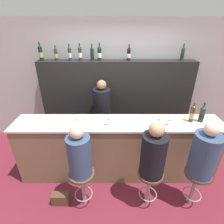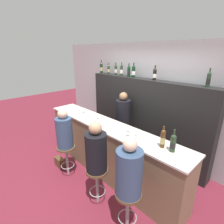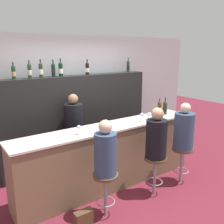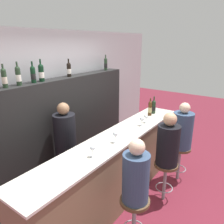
% 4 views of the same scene
% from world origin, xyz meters
% --- Properties ---
extents(ground_plane, '(16.00, 16.00, 0.00)m').
position_xyz_m(ground_plane, '(0.00, 0.00, 0.00)').
color(ground_plane, maroon).
extents(wall_back, '(6.40, 0.05, 2.60)m').
position_xyz_m(wall_back, '(0.00, 1.61, 1.30)').
color(wall_back, '#B2B2B7').
rests_on(wall_back, ground_plane).
extents(bar_counter, '(3.35, 0.55, 1.09)m').
position_xyz_m(bar_counter, '(0.00, 0.25, 0.55)').
color(bar_counter, brown).
rests_on(bar_counter, ground_plane).
extents(back_bar_cabinet, '(3.14, 0.28, 1.83)m').
position_xyz_m(back_bar_cabinet, '(0.00, 1.38, 0.92)').
color(back_bar_cabinet, black).
rests_on(back_bar_cabinet, ground_plane).
extents(wine_bottle_counter_0, '(0.07, 0.07, 0.33)m').
position_xyz_m(wine_bottle_counter_0, '(1.16, 0.28, 1.23)').
color(wine_bottle_counter_0, '#4C2D14').
rests_on(wine_bottle_counter_0, bar_counter).
extents(wine_bottle_counter_1, '(0.08, 0.08, 0.33)m').
position_xyz_m(wine_bottle_counter_1, '(1.31, 0.28, 1.22)').
color(wine_bottle_counter_1, '#233823').
rests_on(wine_bottle_counter_1, bar_counter).
extents(wine_bottle_backbar_1, '(0.07, 0.07, 0.28)m').
position_xyz_m(wine_bottle_backbar_1, '(-1.18, 1.38, 1.95)').
color(wine_bottle_backbar_1, '#233823').
rests_on(wine_bottle_backbar_1, back_bar_cabinet).
extents(wine_bottle_backbar_2, '(0.07, 0.07, 0.31)m').
position_xyz_m(wine_bottle_backbar_2, '(-0.92, 1.38, 1.96)').
color(wine_bottle_backbar_2, '#233823').
rests_on(wine_bottle_backbar_2, back_bar_cabinet).
extents(wine_bottle_backbar_3, '(0.07, 0.07, 0.32)m').
position_xyz_m(wine_bottle_backbar_3, '(-0.72, 1.38, 1.97)').
color(wine_bottle_backbar_3, '#233823').
rests_on(wine_bottle_backbar_3, back_bar_cabinet).
extents(wine_bottle_backbar_4, '(0.07, 0.07, 0.31)m').
position_xyz_m(wine_bottle_backbar_4, '(-0.48, 1.38, 1.96)').
color(wine_bottle_backbar_4, black).
rests_on(wine_bottle_backbar_4, back_bar_cabinet).
extents(wine_bottle_backbar_5, '(0.08, 0.08, 0.33)m').
position_xyz_m(wine_bottle_backbar_5, '(-0.34, 1.38, 1.96)').
color(wine_bottle_backbar_5, black).
rests_on(wine_bottle_backbar_5, back_bar_cabinet).
extents(wine_bottle_backbar_6, '(0.07, 0.07, 0.30)m').
position_xyz_m(wine_bottle_backbar_6, '(0.22, 1.38, 1.95)').
color(wine_bottle_backbar_6, black).
rests_on(wine_bottle_backbar_6, back_bar_cabinet).
extents(wine_bottle_backbar_7, '(0.07, 0.07, 0.31)m').
position_xyz_m(wine_bottle_backbar_7, '(1.27, 1.38, 1.96)').
color(wine_bottle_backbar_7, '#233823').
rests_on(wine_bottle_backbar_7, back_bar_cabinet).
extents(wine_glass_0, '(0.07, 0.07, 0.15)m').
position_xyz_m(wine_glass_0, '(-0.64, 0.16, 1.19)').
color(wine_glass_0, silver).
rests_on(wine_glass_0, bar_counter).
extents(wine_glass_1, '(0.07, 0.07, 0.15)m').
position_xyz_m(wine_glass_1, '(-0.15, 0.16, 1.20)').
color(wine_glass_1, silver).
rests_on(wine_glass_1, bar_counter).
extents(wine_glass_2, '(0.07, 0.07, 0.15)m').
position_xyz_m(wine_glass_2, '(0.61, 0.16, 1.20)').
color(wine_glass_2, silver).
rests_on(wine_glass_2, bar_counter).
extents(wine_glass_3, '(0.06, 0.06, 0.13)m').
position_xyz_m(wine_glass_3, '(0.77, 0.16, 1.18)').
color(wine_glass_3, silver).
rests_on(wine_glass_3, bar_counter).
extents(bar_stool_left, '(0.36, 0.36, 0.64)m').
position_xyz_m(bar_stool_left, '(-0.53, -0.37, 0.50)').
color(bar_stool_left, gray).
rests_on(bar_stool_left, ground_plane).
extents(guest_seated_left, '(0.31, 0.31, 0.78)m').
position_xyz_m(guest_seated_left, '(-0.53, -0.37, 0.98)').
color(guest_seated_left, '#334766').
rests_on(guest_seated_left, bar_stool_left).
extents(bar_stool_middle, '(0.36, 0.36, 0.64)m').
position_xyz_m(bar_stool_middle, '(0.44, -0.37, 0.50)').
color(bar_stool_middle, gray).
rests_on(bar_stool_middle, ground_plane).
extents(guest_seated_middle, '(0.33, 0.33, 0.81)m').
position_xyz_m(guest_seated_middle, '(0.44, -0.37, 0.99)').
color(guest_seated_middle, black).
rests_on(guest_seated_middle, bar_stool_middle).
extents(bar_stool_right, '(0.36, 0.36, 0.64)m').
position_xyz_m(bar_stool_right, '(1.10, -0.37, 0.50)').
color(bar_stool_right, gray).
rests_on(bar_stool_right, ground_plane).
extents(guest_seated_right, '(0.34, 0.34, 0.81)m').
position_xyz_m(guest_seated_right, '(1.10, -0.37, 0.99)').
color(guest_seated_right, '#334766').
rests_on(guest_seated_right, bar_stool_right).
extents(bartender, '(0.34, 0.34, 1.55)m').
position_xyz_m(bartender, '(-0.30, 1.01, 0.71)').
color(bartender, black).
rests_on(bartender, ground_plane).
extents(handbag, '(0.26, 0.12, 0.20)m').
position_xyz_m(handbag, '(-0.89, -0.37, 0.10)').
color(handbag, '#513823').
rests_on(handbag, ground_plane).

